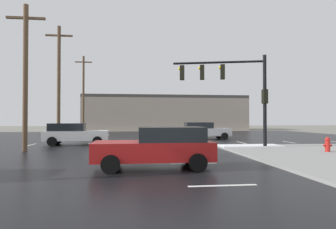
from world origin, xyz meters
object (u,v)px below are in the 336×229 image
(traffic_signal_mast, at_px, (233,83))
(utility_pole_mid, at_px, (25,74))
(fire_hydrant, at_px, (328,144))
(sedan_silver, at_px, (204,130))
(utility_pole_far, at_px, (59,81))
(utility_pole_distant, at_px, (83,93))
(sedan_red, at_px, (158,147))
(sedan_white, at_px, (74,133))

(traffic_signal_mast, distance_m, utility_pole_mid, 12.69)
(fire_hydrant, bearing_deg, utility_pole_mid, 169.28)
(traffic_signal_mast, distance_m, sedan_silver, 9.03)
(traffic_signal_mast, relative_size, utility_pole_mid, 0.68)
(traffic_signal_mast, distance_m, utility_pole_far, 14.44)
(fire_hydrant, relative_size, utility_pole_distant, 0.08)
(utility_pole_mid, bearing_deg, utility_pole_distant, 91.23)
(sedan_red, bearing_deg, utility_pole_mid, -42.65)
(traffic_signal_mast, xyz_separation_m, sedan_silver, (0.12, 8.38, -3.35))
(fire_hydrant, height_order, utility_pole_far, utility_pole_far)
(sedan_white, relative_size, sedan_red, 1.02)
(utility_pole_mid, height_order, utility_pole_far, utility_pole_far)
(sedan_red, relative_size, utility_pole_far, 0.47)
(fire_hydrant, relative_size, sedan_red, 0.17)
(sedan_red, xyz_separation_m, utility_pole_distant, (-7.73, 28.06, 4.54))
(sedan_silver, bearing_deg, utility_pole_mid, -145.87)
(fire_hydrant, height_order, sedan_red, sedan_red)
(utility_pole_mid, bearing_deg, traffic_signal_mast, 0.82)
(fire_hydrant, bearing_deg, sedan_red, -159.97)
(traffic_signal_mast, bearing_deg, utility_pole_far, -14.36)
(fire_hydrant, bearing_deg, sedan_silver, 108.66)
(traffic_signal_mast, bearing_deg, utility_pole_mid, 15.23)
(traffic_signal_mast, height_order, utility_pole_distant, utility_pole_distant)
(fire_hydrant, relative_size, sedan_white, 0.17)
(fire_hydrant, relative_size, utility_pole_far, 0.08)
(utility_pole_distant, bearing_deg, sedan_silver, -44.10)
(sedan_white, height_order, sedan_red, same)
(traffic_signal_mast, bearing_deg, fire_hydrant, 154.98)
(sedan_white, bearing_deg, utility_pole_mid, -119.75)
(sedan_silver, bearing_deg, utility_pole_distant, 136.26)
(utility_pole_distant, bearing_deg, utility_pole_mid, -88.77)
(traffic_signal_mast, xyz_separation_m, sedan_red, (-5.42, -6.82, -3.35))
(sedan_white, bearing_deg, utility_pole_far, 118.31)
(traffic_signal_mast, xyz_separation_m, utility_pole_distant, (-13.15, 21.24, 1.18))
(utility_pole_mid, distance_m, utility_pole_far, 7.14)
(sedan_silver, relative_size, sedan_white, 0.99)
(fire_hydrant, xyz_separation_m, sedan_red, (-9.50, -3.46, 0.32))
(sedan_silver, relative_size, sedan_red, 1.00)
(traffic_signal_mast, distance_m, utility_pole_distant, 25.01)
(sedan_red, distance_m, utility_pole_distant, 29.45)
(sedan_silver, distance_m, utility_pole_mid, 15.84)
(traffic_signal_mast, height_order, sedan_red, traffic_signal_mast)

